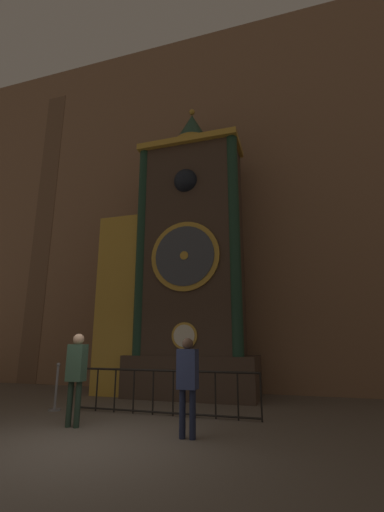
{
  "coord_description": "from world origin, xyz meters",
  "views": [
    {
      "loc": [
        3.43,
        -5.04,
        1.58
      ],
      "look_at": [
        0.38,
        4.98,
        4.18
      ],
      "focal_mm": 24.0,
      "sensor_mm": 36.0,
      "label": 1
    }
  ],
  "objects_px": {
    "clock_tower": "(179,266)",
    "visitor_far": "(188,377)",
    "visitor_near": "(76,369)",
    "stanchion_post": "(56,394)"
  },
  "relations": [
    {
      "from": "visitor_far",
      "to": "visitor_near",
      "type": "bearing_deg",
      "value": 179.17
    },
    {
      "from": "visitor_near",
      "to": "visitor_far",
      "type": "height_order",
      "value": "visitor_near"
    },
    {
      "from": "visitor_near",
      "to": "visitor_far",
      "type": "bearing_deg",
      "value": -3.74
    },
    {
      "from": "visitor_near",
      "to": "stanchion_post",
      "type": "distance_m",
      "value": 2.0
    },
    {
      "from": "clock_tower",
      "to": "visitor_near",
      "type": "height_order",
      "value": "clock_tower"
    },
    {
      "from": "clock_tower",
      "to": "visitor_far",
      "type": "height_order",
      "value": "clock_tower"
    },
    {
      "from": "visitor_near",
      "to": "visitor_far",
      "type": "xyz_separation_m",
      "value": [
        2.32,
        -0.11,
        -0.06
      ]
    },
    {
      "from": "clock_tower",
      "to": "visitor_near",
      "type": "distance_m",
      "value": 4.92
    },
    {
      "from": "stanchion_post",
      "to": "visitor_near",
      "type": "bearing_deg",
      "value": -42.26
    },
    {
      "from": "clock_tower",
      "to": "visitor_far",
      "type": "distance_m",
      "value": 5.24
    }
  ]
}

